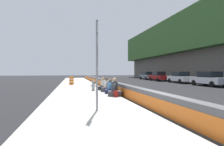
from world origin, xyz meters
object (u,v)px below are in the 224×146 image
object	(u,v)px
fire_hydrant	(93,85)
seated_person_rear	(106,87)
seated_person_middle	(110,89)
seated_person_foreground	(114,90)
parked_car_third	(209,79)
parked_car_fourth	(180,77)
construction_barrel	(71,81)
seated_person_far	(103,86)
parked_car_midline	(158,76)
parked_car_far	(147,76)
route_sign_post	(97,58)
backpack	(116,94)

from	to	relation	value
fire_hydrant	seated_person_rear	size ratio (longest dim) A/B	0.80
seated_person_middle	seated_person_rear	size ratio (longest dim) A/B	0.95
seated_person_foreground	seated_person_rear	world-z (taller)	seated_person_foreground
parked_car_third	parked_car_fourth	world-z (taller)	same
parked_car_fourth	seated_person_foreground	bearing A→B (deg)	134.05
parked_car_third	parked_car_fourth	xyz separation A→B (m)	(5.94, -0.14, 0.00)
seated_person_rear	construction_barrel	size ratio (longest dim) A/B	1.16
seated_person_far	parked_car_midline	xyz separation A→B (m)	(14.95, -12.87, 0.39)
fire_hydrant	parked_car_far	distance (m)	25.31
seated_person_foreground	seated_person_middle	distance (m)	1.39
seated_person_far	parked_car_far	distance (m)	24.47
parked_car_fourth	parked_car_midline	distance (m)	6.25
parked_car_fourth	parked_car_third	bearing A→B (deg)	178.61
route_sign_post	seated_person_foreground	distance (m)	4.69
seated_person_rear	parked_car_far	world-z (taller)	parked_car_far
seated_person_middle	seated_person_far	bearing A→B (deg)	1.81
fire_hydrant	seated_person_foreground	size ratio (longest dim) A/B	0.76
seated_person_rear	parked_car_far	bearing A→B (deg)	-30.85
construction_barrel	seated_person_far	bearing A→B (deg)	-159.68
seated_person_foreground	seated_person_far	xyz separation A→B (m)	(3.94, 0.06, -0.04)
backpack	parked_car_third	bearing A→B (deg)	-61.14
seated_person_rear	parked_car_third	bearing A→B (deg)	-72.33
route_sign_post	parked_car_far	distance (m)	32.22
backpack	seated_person_far	bearing A→B (deg)	0.48
route_sign_post	parked_car_far	xyz separation A→B (m)	(28.60, -14.77, -1.35)
seated_person_far	backpack	world-z (taller)	seated_person_far
parked_car_third	seated_person_far	bearing A→B (deg)	102.05
fire_hydrant	backpack	distance (m)	4.05
seated_person_rear	seated_person_far	bearing A→B (deg)	0.62
parked_car_third	parked_car_far	size ratio (longest dim) A/B	1.00
fire_hydrant	parked_car_third	xyz separation A→B (m)	(3.20, -13.88, 0.27)
route_sign_post	parked_car_far	size ratio (longest dim) A/B	0.79
backpack	seated_person_middle	bearing A→B (deg)	-1.40
backpack	parked_car_far	distance (m)	28.23
parked_car_far	parked_car_midline	bearing A→B (deg)	177.21
seated_person_foreground	seated_person_far	world-z (taller)	seated_person_foreground
fire_hydrant	backpack	bearing A→B (deg)	-166.76
backpack	parked_car_fourth	world-z (taller)	parked_car_fourth
seated_person_rear	parked_car_far	xyz separation A→B (m)	(21.99, -13.13, 0.38)
seated_person_middle	parked_car_far	world-z (taller)	parked_car_far
fire_hydrant	parked_car_fourth	xyz separation A→B (m)	(9.14, -14.03, 0.27)
seated_person_rear	seated_person_far	distance (m)	1.36
seated_person_rear	construction_barrel	world-z (taller)	seated_person_rear
seated_person_far	fire_hydrant	bearing A→B (deg)	115.93
fire_hydrant	parked_car_far	world-z (taller)	parked_car_far
parked_car_fourth	seated_person_far	bearing A→B (deg)	123.54
parked_car_third	parked_car_midline	xyz separation A→B (m)	(12.18, 0.12, 0.00)
fire_hydrant	route_sign_post	bearing A→B (deg)	174.48
seated_person_middle	seated_person_far	size ratio (longest dim) A/B	1.00
seated_person_rear	parked_car_fourth	size ratio (longest dim) A/B	0.24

